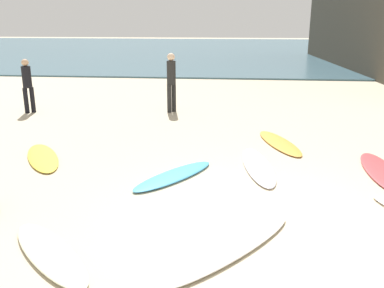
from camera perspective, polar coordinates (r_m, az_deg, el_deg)
The scene contains 11 objects.
ground_plane at distance 6.33m, azimuth 9.00°, elevation -10.54°, with size 120.00×120.00×0.00m, color beige.
ocean_water at distance 40.65m, azimuth 6.32°, elevation 12.78°, with size 120.00×40.00×0.08m, color #426675.
surfboard_0 at distance 9.47m, azimuth -19.82°, elevation -1.73°, with size 0.59×2.10×0.07m, color yellow.
surfboard_1 at distance 10.16m, azimuth 11.92°, elevation 0.16°, with size 0.56×2.18×0.07m, color gold.
surfboard_2 at distance 5.73m, azimuth -18.92°, elevation -13.96°, with size 0.51×1.95×0.09m, color beige.
surfboard_3 at distance 5.57m, azimuth 5.21°, elevation -13.97°, with size 0.50×2.49×0.08m, color silver.
surfboard_4 at distance 7.89m, azimuth -2.49°, elevation -4.34°, with size 0.53×2.05×0.08m, color #439FD1.
surfboard_5 at distance 8.93m, azimuth 24.53°, elevation -3.38°, with size 0.59×2.26×0.07m, color #E44D53.
surfboard_7 at distance 8.50m, azimuth 9.05°, elevation -2.98°, with size 0.54×2.34×0.07m, color white.
beachgoer_near at distance 13.24m, azimuth -2.86°, elevation 8.88°, with size 0.39×0.39×1.86m.
beachgoer_mid at distance 14.11m, azimuth -21.67°, elevation 7.76°, with size 0.40×0.40×1.69m.
Camera 1 is at (-0.43, -5.61, 2.90)m, focal length 38.84 mm.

